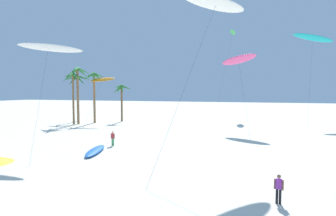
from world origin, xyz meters
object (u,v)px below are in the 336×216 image
at_px(palm_tree_0, 78,79).
at_px(flying_kite_5, 48,48).
at_px(flying_kite_2, 216,3).
at_px(grounded_kite_0, 95,151).
at_px(palm_tree_1, 94,82).
at_px(palm_tree_2, 73,81).
at_px(person_mid_field, 113,138).
at_px(flying_kite_0, 239,60).
at_px(person_near_right, 279,188).
at_px(palm_tree_3, 77,83).
at_px(flying_kite_1, 103,79).
at_px(palm_tree_4, 122,91).
at_px(flying_kite_7, 313,38).
at_px(flying_kite_6, 233,32).

bearing_deg(palm_tree_0, flying_kite_5, -61.40).
relative_size(flying_kite_2, grounded_kite_0, 2.70).
distance_m(palm_tree_1, grounded_kite_0, 27.27).
bearing_deg(palm_tree_2, person_mid_field, -41.85).
height_order(grounded_kite_0, person_mid_field, person_mid_field).
bearing_deg(flying_kite_0, person_near_right, -82.61).
bearing_deg(palm_tree_3, flying_kite_1, -11.32).
relative_size(palm_tree_4, flying_kite_2, 0.52).
bearing_deg(flying_kite_7, flying_kite_0, -132.83).
bearing_deg(person_mid_field, palm_tree_1, 128.13).
bearing_deg(flying_kite_7, person_near_right, -102.51).
distance_m(palm_tree_4, flying_kite_1, 4.83).
distance_m(palm_tree_1, person_mid_field, 24.41).
height_order(flying_kite_5, flying_kite_7, flying_kite_7).
relative_size(palm_tree_0, palm_tree_4, 1.42).
bearing_deg(flying_kite_2, palm_tree_4, 132.55).
bearing_deg(grounded_kite_0, flying_kite_7, 53.51).
relative_size(palm_tree_0, palm_tree_2, 1.11).
xyz_separation_m(palm_tree_3, grounded_kite_0, (19.07, -22.91, -7.63)).
distance_m(palm_tree_2, palm_tree_4, 9.59).
bearing_deg(flying_kite_2, palm_tree_0, 147.34).
relative_size(grounded_kite_0, person_mid_field, 3.23).
relative_size(flying_kite_0, flying_kite_7, 0.69).
bearing_deg(flying_kite_7, flying_kite_5, -132.79).
height_order(flying_kite_2, flying_kite_6, flying_kite_6).
xyz_separation_m(palm_tree_4, flying_kite_5, (4.33, -24.76, 4.65)).
height_order(palm_tree_2, person_near_right, palm_tree_2).
bearing_deg(palm_tree_4, person_mid_field, -64.75).
bearing_deg(flying_kite_1, flying_kite_5, -73.09).
height_order(palm_tree_3, flying_kite_1, palm_tree_3).
bearing_deg(person_mid_field, grounded_kite_0, -90.64).
distance_m(flying_kite_5, grounded_kite_0, 12.20).
bearing_deg(palm_tree_4, flying_kite_2, -47.45).
bearing_deg(palm_tree_2, flying_kite_6, 43.06).
height_order(flying_kite_7, person_near_right, flying_kite_7).
bearing_deg(flying_kite_7, palm_tree_0, -159.45).
xyz_separation_m(palm_tree_1, flying_kite_0, (27.14, -1.00, 3.16)).
distance_m(flying_kite_1, person_mid_field, 23.19).
relative_size(palm_tree_1, palm_tree_3, 1.04).
bearing_deg(palm_tree_0, person_near_right, -39.30).
height_order(flying_kite_1, grounded_kite_0, flying_kite_1).
bearing_deg(person_mid_field, palm_tree_0, 135.71).
relative_size(palm_tree_0, flying_kite_5, 0.90).
xyz_separation_m(palm_tree_1, palm_tree_4, (4.10, 3.52, -1.81)).
relative_size(flying_kite_1, flying_kite_6, 0.44).
distance_m(flying_kite_2, grounded_kite_0, 18.12).
xyz_separation_m(palm_tree_2, palm_tree_4, (6.50, 6.82, -1.78)).
bearing_deg(flying_kite_6, person_near_right, -82.98).
bearing_deg(palm_tree_0, flying_kite_6, 43.01).
relative_size(flying_kite_0, person_mid_field, 7.32).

